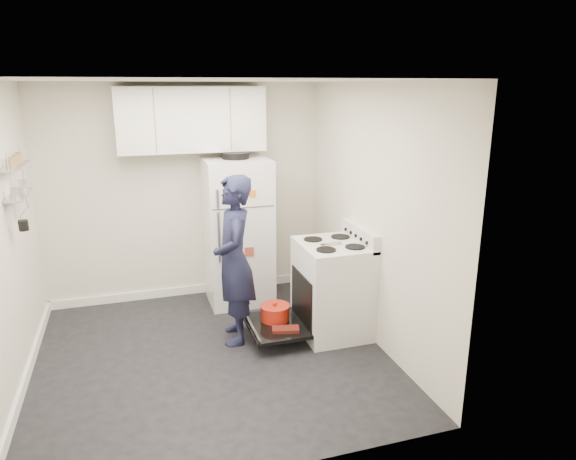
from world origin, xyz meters
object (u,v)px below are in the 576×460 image
object	(u,v)px
refrigerator	(238,231)
person	(234,260)
open_oven_door	(275,319)
electric_range	(331,289)

from	to	relation	value
refrigerator	person	size ratio (longest dim) A/B	1.05
refrigerator	person	bearing A→B (deg)	-104.02
open_oven_door	refrigerator	xyz separation A→B (m)	(-0.15, 1.05, 0.65)
open_oven_door	refrigerator	bearing A→B (deg)	97.93
refrigerator	person	distance (m)	0.99
open_oven_door	person	distance (m)	0.75
person	refrigerator	bearing A→B (deg)	173.62
electric_range	open_oven_door	bearing A→B (deg)	174.79
electric_range	open_oven_door	xyz separation A→B (m)	(-0.58, 0.05, -0.28)
open_oven_door	refrigerator	world-z (taller)	refrigerator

